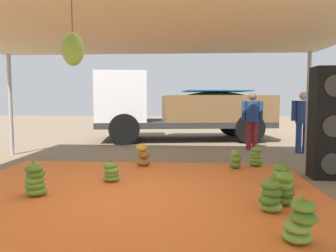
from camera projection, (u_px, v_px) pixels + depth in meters
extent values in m
plane|color=#7F6B51|center=(154.00, 158.00, 7.93)|extent=(40.00, 40.00, 0.00)
cube|color=orange|center=(132.00, 194.00, 4.95)|extent=(5.95, 4.89, 0.01)
cylinder|color=#9EA0A5|center=(10.00, 105.00, 8.37)|extent=(0.10, 0.10, 2.63)
cylinder|color=#9EA0A5|center=(308.00, 105.00, 7.87)|extent=(0.10, 0.10, 2.63)
cube|color=beige|center=(130.00, 18.00, 4.72)|extent=(8.00, 7.00, 0.06)
cylinder|color=#4C422D|center=(72.00, 11.00, 3.48)|extent=(0.01, 0.01, 0.42)
ellipsoid|color=#75A83D|center=(73.00, 49.00, 3.51)|extent=(0.24, 0.24, 0.36)
ellipsoid|color=#477523|center=(283.00, 200.00, 4.41)|extent=(0.32, 0.32, 0.15)
ellipsoid|color=#477523|center=(285.00, 192.00, 4.38)|extent=(0.36, 0.36, 0.15)
ellipsoid|color=#6B9E38|center=(283.00, 185.00, 4.37)|extent=(0.34, 0.34, 0.15)
ellipsoid|color=#60932D|center=(285.00, 178.00, 4.33)|extent=(0.32, 0.32, 0.15)
cylinder|color=olive|center=(284.00, 173.00, 4.35)|extent=(0.04, 0.04, 0.12)
ellipsoid|color=#518428|center=(235.00, 165.00, 6.74)|extent=(0.25, 0.25, 0.16)
ellipsoid|color=#60932D|center=(236.00, 159.00, 6.72)|extent=(0.24, 0.24, 0.16)
ellipsoid|color=#75A83D|center=(235.00, 153.00, 6.70)|extent=(0.26, 0.26, 0.16)
cylinder|color=olive|center=(236.00, 150.00, 6.72)|extent=(0.04, 0.04, 0.12)
ellipsoid|color=#6B9E38|center=(297.00, 236.00, 3.26)|extent=(0.39, 0.39, 0.13)
ellipsoid|color=#6B9E38|center=(298.00, 226.00, 3.24)|extent=(0.39, 0.39, 0.13)
ellipsoid|color=#477523|center=(304.00, 217.00, 3.20)|extent=(0.37, 0.37, 0.13)
ellipsoid|color=#518428|center=(303.00, 206.00, 3.22)|extent=(0.28, 0.28, 0.13)
cylinder|color=olive|center=(301.00, 201.00, 3.21)|extent=(0.04, 0.04, 0.12)
ellipsoid|color=#6B9E38|center=(111.00, 178.00, 5.67)|extent=(0.31, 0.31, 0.13)
ellipsoid|color=#6B9E38|center=(111.00, 174.00, 5.65)|extent=(0.30, 0.30, 0.13)
ellipsoid|color=#75A83D|center=(112.00, 170.00, 5.62)|extent=(0.29, 0.29, 0.13)
ellipsoid|color=#60932D|center=(110.00, 166.00, 5.61)|extent=(0.31, 0.31, 0.13)
cylinder|color=olive|center=(111.00, 162.00, 5.62)|extent=(0.04, 0.04, 0.12)
ellipsoid|color=#75A83D|center=(271.00, 206.00, 4.15)|extent=(0.38, 0.38, 0.13)
ellipsoid|color=#477523|center=(269.00, 200.00, 4.12)|extent=(0.28, 0.28, 0.13)
ellipsoid|color=#477523|center=(272.00, 192.00, 4.13)|extent=(0.35, 0.35, 0.13)
ellipsoid|color=#518428|center=(270.00, 185.00, 4.13)|extent=(0.29, 0.29, 0.13)
cylinder|color=olive|center=(272.00, 181.00, 4.10)|extent=(0.04, 0.04, 0.12)
ellipsoid|color=#6B9E38|center=(284.00, 182.00, 5.29)|extent=(0.45, 0.45, 0.17)
ellipsoid|color=#518428|center=(281.00, 178.00, 5.28)|extent=(0.42, 0.42, 0.17)
ellipsoid|color=#75A83D|center=(281.00, 173.00, 5.29)|extent=(0.36, 0.36, 0.17)
ellipsoid|color=#518428|center=(281.00, 168.00, 5.27)|extent=(0.34, 0.34, 0.17)
cylinder|color=olive|center=(283.00, 165.00, 5.25)|extent=(0.04, 0.04, 0.12)
ellipsoid|color=#996628|center=(143.00, 162.00, 7.00)|extent=(0.43, 0.43, 0.17)
ellipsoid|color=#996628|center=(144.00, 155.00, 7.00)|extent=(0.36, 0.36, 0.17)
ellipsoid|color=gold|center=(142.00, 148.00, 6.98)|extent=(0.36, 0.36, 0.17)
cylinder|color=olive|center=(143.00, 145.00, 6.97)|extent=(0.04, 0.04, 0.12)
ellipsoid|color=#518428|center=(256.00, 163.00, 6.97)|extent=(0.32, 0.32, 0.12)
ellipsoid|color=#75A83D|center=(256.00, 160.00, 6.97)|extent=(0.35, 0.35, 0.12)
ellipsoid|color=#6B9E38|center=(255.00, 157.00, 6.95)|extent=(0.33, 0.33, 0.12)
ellipsoid|color=#6B9E38|center=(255.00, 153.00, 6.96)|extent=(0.31, 0.31, 0.12)
ellipsoid|color=#6B9E38|center=(256.00, 150.00, 6.93)|extent=(0.29, 0.29, 0.12)
cylinder|color=olive|center=(256.00, 147.00, 6.93)|extent=(0.04, 0.04, 0.12)
ellipsoid|color=#60932D|center=(37.00, 191.00, 4.84)|extent=(0.36, 0.36, 0.14)
ellipsoid|color=#60932D|center=(35.00, 185.00, 4.84)|extent=(0.34, 0.34, 0.14)
ellipsoid|color=#75A83D|center=(34.00, 179.00, 4.83)|extent=(0.41, 0.41, 0.14)
ellipsoid|color=#518428|center=(36.00, 174.00, 4.81)|extent=(0.33, 0.33, 0.14)
ellipsoid|color=#518428|center=(34.00, 168.00, 4.77)|extent=(0.37, 0.37, 0.14)
cylinder|color=olive|center=(33.00, 164.00, 4.78)|extent=(0.04, 0.04, 0.12)
cube|color=#2D2D2D|center=(184.00, 123.00, 11.58)|extent=(6.36, 3.21, 0.20)
cube|color=silver|center=(123.00, 97.00, 11.35)|extent=(1.99, 2.43, 1.70)
cube|color=#232D38|center=(98.00, 87.00, 11.26)|extent=(0.29, 1.91, 0.75)
cube|color=brown|center=(223.00, 109.00, 10.46)|extent=(3.75, 0.59, 0.90)
cube|color=brown|center=(209.00, 107.00, 12.77)|extent=(3.75, 0.59, 0.90)
cube|color=brown|center=(265.00, 108.00, 11.74)|extent=(0.41, 2.40, 0.90)
ellipsoid|color=#75A83D|center=(215.00, 106.00, 11.61)|extent=(3.57, 2.46, 1.04)
cube|color=#19569E|center=(216.00, 91.00, 11.56)|extent=(2.49, 2.12, 0.04)
cylinder|color=black|center=(124.00, 129.00, 10.35)|extent=(1.03, 0.41, 1.00)
cylinder|color=black|center=(128.00, 124.00, 12.54)|extent=(1.03, 0.41, 1.00)
cylinder|color=black|center=(249.00, 128.00, 10.64)|extent=(1.03, 0.41, 1.00)
cylinder|color=black|center=(232.00, 123.00, 12.83)|extent=(1.03, 0.41, 1.00)
cylinder|color=maroon|center=(249.00, 136.00, 9.29)|extent=(0.15, 0.15, 0.81)
cylinder|color=maroon|center=(255.00, 136.00, 9.28)|extent=(0.15, 0.15, 0.81)
cylinder|color=navy|center=(252.00, 112.00, 9.22)|extent=(0.37, 0.37, 0.60)
cylinder|color=navy|center=(244.00, 110.00, 9.24)|extent=(0.12, 0.12, 0.54)
cylinder|color=navy|center=(261.00, 111.00, 9.20)|extent=(0.12, 0.12, 0.54)
sphere|color=brown|center=(253.00, 97.00, 9.19)|extent=(0.22, 0.22, 0.22)
cylinder|color=navy|center=(299.00, 138.00, 8.68)|extent=(0.15, 0.15, 0.82)
cylinder|color=navy|center=(306.00, 138.00, 8.67)|extent=(0.15, 0.15, 0.82)
cylinder|color=navy|center=(303.00, 112.00, 8.61)|extent=(0.37, 0.37, 0.61)
cylinder|color=navy|center=(294.00, 111.00, 8.63)|extent=(0.12, 0.12, 0.54)
cylinder|color=navy|center=(312.00, 111.00, 8.59)|extent=(0.12, 0.12, 0.54)
sphere|color=tan|center=(304.00, 96.00, 8.58)|extent=(0.22, 0.22, 0.22)
cube|color=black|center=(327.00, 161.00, 5.93)|extent=(0.61, 0.45, 0.63)
cylinder|color=#383838|center=(332.00, 164.00, 5.70)|extent=(0.38, 0.03, 0.38)
cube|color=black|center=(328.00, 125.00, 5.87)|extent=(0.61, 0.45, 0.72)
cylinder|color=#383838|center=(334.00, 126.00, 5.64)|extent=(0.38, 0.03, 0.38)
cube|color=black|center=(330.00, 86.00, 5.81)|extent=(0.61, 0.45, 0.71)
cylinder|color=#383838|center=(336.00, 86.00, 5.58)|extent=(0.38, 0.03, 0.38)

